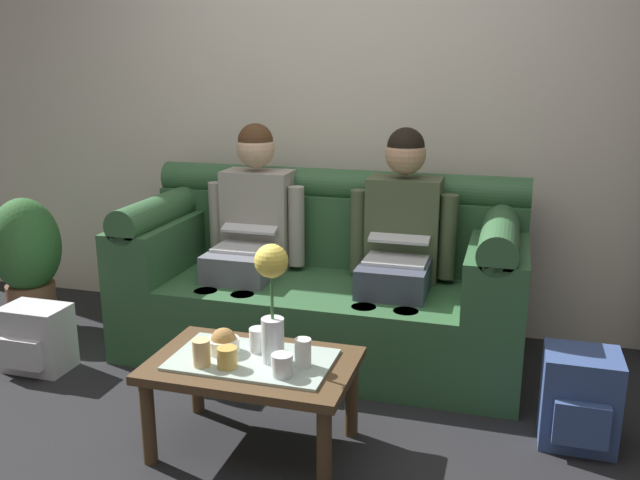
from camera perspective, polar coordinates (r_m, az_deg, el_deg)
ground_plane at (r=2.81m, az=-6.65°, el=-18.54°), size 14.00×14.00×0.00m
back_wall_patterned at (r=3.96m, az=2.48°, el=13.58°), size 6.00×0.12×2.90m
couch at (r=3.64m, az=0.28°, el=-3.81°), size 2.09×0.88×0.96m
person_left at (r=3.69m, az=-5.87°, el=0.97°), size 0.56×0.67×1.22m
person_right at (r=3.47m, az=6.80°, el=0.05°), size 0.56×0.67×1.22m
coffee_table at (r=2.75m, az=-5.75°, el=-11.20°), size 0.82×0.52×0.40m
flower_vase at (r=2.58m, az=-4.11°, el=-4.51°), size 0.13×0.13×0.48m
snack_bowl at (r=2.77m, az=-8.20°, el=-8.64°), size 0.13×0.13×0.11m
cup_near_left at (r=2.62m, az=-1.45°, el=-9.54°), size 0.06×0.06×0.11m
cup_near_right at (r=2.64m, az=-7.89°, el=-9.85°), size 0.08×0.08×0.08m
cup_far_center at (r=2.77m, az=-5.33°, el=-8.42°), size 0.08×0.08×0.10m
cup_far_left at (r=2.67m, az=-10.04°, el=-9.41°), size 0.07×0.07×0.11m
cup_far_right at (r=2.56m, az=-3.24°, el=-10.56°), size 0.08×0.08×0.09m
backpack_left at (r=3.76m, az=-22.95°, el=-7.74°), size 0.32×0.26×0.34m
backpack_right at (r=3.04m, az=21.16°, el=-12.50°), size 0.30×0.30×0.40m
potted_plant at (r=4.32m, az=-23.64°, el=-1.27°), size 0.40×0.40×0.78m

